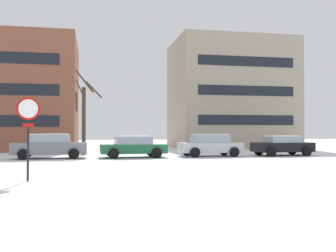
{
  "coord_description": "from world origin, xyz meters",
  "views": [
    {
      "loc": [
        0.17,
        -15.04,
        1.66
      ],
      "look_at": [
        4.24,
        5.59,
        1.94
      ],
      "focal_mm": 41.48,
      "sensor_mm": 36.0,
      "label": 1
    }
  ],
  "objects_px": {
    "stop_sign": "(28,122)",
    "parked_car_silver": "(210,145)",
    "parked_car_black": "(282,145)",
    "parked_car_green": "(133,146)",
    "parked_car_gray": "(50,146)"
  },
  "relations": [
    {
      "from": "parked_car_green",
      "to": "parked_car_gray",
      "type": "bearing_deg",
      "value": 178.99
    },
    {
      "from": "parked_car_black",
      "to": "parked_car_gray",
      "type": "bearing_deg",
      "value": 179.42
    },
    {
      "from": "parked_car_gray",
      "to": "parked_car_silver",
      "type": "relative_size",
      "value": 1.07
    },
    {
      "from": "parked_car_silver",
      "to": "parked_car_black",
      "type": "height_order",
      "value": "parked_car_silver"
    },
    {
      "from": "parked_car_gray",
      "to": "parked_car_silver",
      "type": "height_order",
      "value": "parked_car_gray"
    },
    {
      "from": "parked_car_black",
      "to": "parked_car_green",
      "type": "bearing_deg",
      "value": 179.64
    },
    {
      "from": "stop_sign",
      "to": "parked_car_green",
      "type": "xyz_separation_m",
      "value": [
        4.65,
        10.93,
        -1.26
      ]
    },
    {
      "from": "parked_car_gray",
      "to": "stop_sign",
      "type": "bearing_deg",
      "value": -87.77
    },
    {
      "from": "stop_sign",
      "to": "parked_car_green",
      "type": "distance_m",
      "value": 11.94
    },
    {
      "from": "parked_car_silver",
      "to": "parked_car_black",
      "type": "distance_m",
      "value": 5.08
    },
    {
      "from": "parked_car_gray",
      "to": "parked_car_black",
      "type": "bearing_deg",
      "value": -0.58
    },
    {
      "from": "stop_sign",
      "to": "parked_car_silver",
      "type": "distance_m",
      "value": 14.72
    },
    {
      "from": "parked_car_black",
      "to": "parked_car_silver",
      "type": "bearing_deg",
      "value": 178.67
    },
    {
      "from": "stop_sign",
      "to": "parked_car_silver",
      "type": "xyz_separation_m",
      "value": [
        9.72,
        10.99,
        -1.21
      ]
    },
    {
      "from": "parked_car_green",
      "to": "parked_car_black",
      "type": "xyz_separation_m",
      "value": [
        10.15,
        -0.06,
        0.01
      ]
    }
  ]
}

